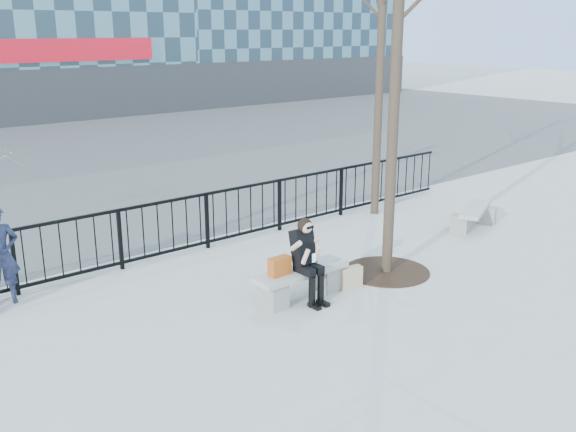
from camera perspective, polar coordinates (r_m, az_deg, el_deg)
ground at (r=10.24m, az=1.15°, el=-7.30°), size 120.00×120.00×0.00m
street_surface at (r=23.28m, az=-23.87°, el=4.76°), size 60.00×23.00×0.01m
railing at (r=12.33m, az=-7.99°, el=-0.57°), size 14.00×0.06×1.10m
tree_grate at (r=11.41m, az=8.74°, el=-4.87°), size 1.50×1.50×0.02m
bench_main at (r=10.12m, az=1.16°, el=-5.73°), size 1.65×0.46×0.49m
bench_second at (r=14.26m, az=16.22°, el=0.07°), size 1.49×0.42×0.44m
seated_woman at (r=9.88m, az=1.78°, el=-4.01°), size 0.50×0.64×1.34m
handbag at (r=9.77m, az=-0.75°, el=-4.48°), size 0.35×0.16×0.29m
shopping_bag at (r=10.59m, az=5.59°, el=-5.47°), size 0.41×0.21×0.37m
standing_man at (r=10.72m, az=-24.25°, el=-3.21°), size 0.62×0.46×1.57m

